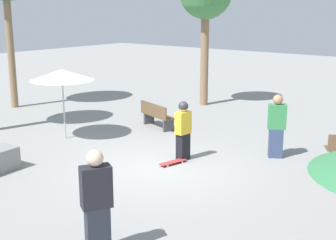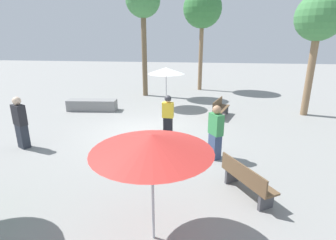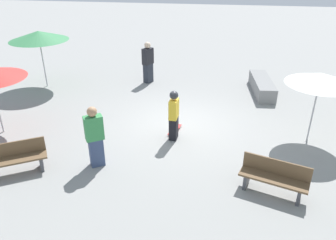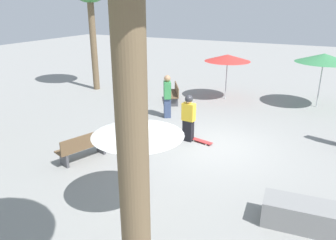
{
  "view_description": "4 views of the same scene",
  "coord_description": "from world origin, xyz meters",
  "px_view_note": "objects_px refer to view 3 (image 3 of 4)",
  "views": [
    {
      "loc": [
        7.22,
        -8.76,
        4.04
      ],
      "look_at": [
        -0.03,
        0.42,
        1.19
      ],
      "focal_mm": 50.0,
      "sensor_mm": 36.0,
      "label": 1
    },
    {
      "loc": [
        9.72,
        2.16,
        3.75
      ],
      "look_at": [
        0.55,
        1.02,
        0.78
      ],
      "focal_mm": 28.0,
      "sensor_mm": 36.0,
      "label": 2
    },
    {
      "loc": [
        -1.15,
        9.8,
        5.2
      ],
      "look_at": [
        0.25,
        0.87,
        0.6
      ],
      "focal_mm": 35.0,
      "sensor_mm": 36.0,
      "label": 3
    },
    {
      "loc": [
        -9.47,
        -3.06,
        4.46
      ],
      "look_at": [
        -0.33,
        1.52,
        0.78
      ],
      "focal_mm": 35.0,
      "sensor_mm": 36.0,
      "label": 4
    }
  ],
  "objects_px": {
    "concrete_ledge": "(262,86)",
    "shade_umbrella_green": "(38,36)",
    "skateboard": "(175,130)",
    "bystander_watching": "(148,63)",
    "bench_near": "(274,178)",
    "shade_umbrella_white": "(320,79)",
    "bench_far": "(15,159)",
    "skater_main": "(174,114)",
    "bystander_far": "(95,137)"
  },
  "relations": [
    {
      "from": "shade_umbrella_green",
      "to": "bench_near",
      "type": "bearing_deg",
      "value": 146.49
    },
    {
      "from": "bystander_far",
      "to": "bench_far",
      "type": "bearing_deg",
      "value": -13.73
    },
    {
      "from": "bench_near",
      "to": "shade_umbrella_white",
      "type": "bearing_deg",
      "value": -98.37
    },
    {
      "from": "shade_umbrella_white",
      "to": "concrete_ledge",
      "type": "bearing_deg",
      "value": -74.53
    },
    {
      "from": "bench_far",
      "to": "shade_umbrella_green",
      "type": "relative_size",
      "value": 0.67
    },
    {
      "from": "bystander_watching",
      "to": "bystander_far",
      "type": "height_order",
      "value": "bystander_watching"
    },
    {
      "from": "shade_umbrella_green",
      "to": "bystander_watching",
      "type": "distance_m",
      "value": 4.64
    },
    {
      "from": "skater_main",
      "to": "bystander_watching",
      "type": "distance_m",
      "value": 5.21
    },
    {
      "from": "shade_umbrella_white",
      "to": "skater_main",
      "type": "bearing_deg",
      "value": 8.38
    },
    {
      "from": "skater_main",
      "to": "bystander_far",
      "type": "height_order",
      "value": "bystander_far"
    },
    {
      "from": "concrete_ledge",
      "to": "bystander_watching",
      "type": "distance_m",
      "value": 5.0
    },
    {
      "from": "bench_near",
      "to": "bench_far",
      "type": "height_order",
      "value": "same"
    },
    {
      "from": "skater_main",
      "to": "skateboard",
      "type": "xyz_separation_m",
      "value": [
        0.03,
        -0.48,
        -0.81
      ]
    },
    {
      "from": "skateboard",
      "to": "bench_far",
      "type": "relative_size",
      "value": 0.52
    },
    {
      "from": "bench_far",
      "to": "concrete_ledge",
      "type": "bearing_deg",
      "value": -166.36
    },
    {
      "from": "concrete_ledge",
      "to": "bench_far",
      "type": "relative_size",
      "value": 1.62
    },
    {
      "from": "bystander_far",
      "to": "shade_umbrella_white",
      "type": "bearing_deg",
      "value": 169.04
    },
    {
      "from": "bench_far",
      "to": "shade_umbrella_green",
      "type": "height_order",
      "value": "shade_umbrella_green"
    },
    {
      "from": "concrete_ledge",
      "to": "shade_umbrella_green",
      "type": "bearing_deg",
      "value": 4.53
    },
    {
      "from": "bench_near",
      "to": "bystander_far",
      "type": "height_order",
      "value": "bystander_far"
    },
    {
      "from": "skateboard",
      "to": "bystander_far",
      "type": "height_order",
      "value": "bystander_far"
    },
    {
      "from": "bench_near",
      "to": "bench_far",
      "type": "xyz_separation_m",
      "value": [
        6.6,
        0.21,
        0.0
      ]
    },
    {
      "from": "shade_umbrella_white",
      "to": "bystander_far",
      "type": "distance_m",
      "value": 6.56
    },
    {
      "from": "skater_main",
      "to": "skateboard",
      "type": "distance_m",
      "value": 0.94
    },
    {
      "from": "skateboard",
      "to": "bystander_far",
      "type": "xyz_separation_m",
      "value": [
        1.84,
        2.21,
        0.81
      ]
    },
    {
      "from": "concrete_ledge",
      "to": "shade_umbrella_green",
      "type": "distance_m",
      "value": 9.46
    },
    {
      "from": "concrete_ledge",
      "to": "shade_umbrella_white",
      "type": "xyz_separation_m",
      "value": [
        -1.05,
        3.8,
        1.72
      ]
    },
    {
      "from": "skater_main",
      "to": "skateboard",
      "type": "relative_size",
      "value": 1.95
    },
    {
      "from": "skater_main",
      "to": "shade_umbrella_green",
      "type": "height_order",
      "value": "shade_umbrella_green"
    },
    {
      "from": "skater_main",
      "to": "shade_umbrella_white",
      "type": "relative_size",
      "value": 0.74
    },
    {
      "from": "skater_main",
      "to": "concrete_ledge",
      "type": "relative_size",
      "value": 0.62
    },
    {
      "from": "shade_umbrella_green",
      "to": "shade_umbrella_white",
      "type": "bearing_deg",
      "value": 163.39
    },
    {
      "from": "skateboard",
      "to": "shade_umbrella_white",
      "type": "distance_m",
      "value": 4.61
    },
    {
      "from": "skateboard",
      "to": "bench_far",
      "type": "distance_m",
      "value": 4.81
    },
    {
      "from": "bench_near",
      "to": "shade_umbrella_white",
      "type": "distance_m",
      "value": 3.52
    },
    {
      "from": "concrete_ledge",
      "to": "bystander_far",
      "type": "relative_size",
      "value": 1.48
    },
    {
      "from": "concrete_ledge",
      "to": "shade_umbrella_white",
      "type": "distance_m",
      "value": 4.3
    },
    {
      "from": "concrete_ledge",
      "to": "bystander_far",
      "type": "bearing_deg",
      "value": 51.08
    },
    {
      "from": "bystander_watching",
      "to": "bench_far",
      "type": "bearing_deg",
      "value": -166.24
    },
    {
      "from": "shade_umbrella_white",
      "to": "shade_umbrella_green",
      "type": "bearing_deg",
      "value": -16.61
    },
    {
      "from": "skateboard",
      "to": "bench_far",
      "type": "xyz_separation_m",
      "value": [
        3.84,
        2.88,
        0.37
      ]
    },
    {
      "from": "skateboard",
      "to": "concrete_ledge",
      "type": "relative_size",
      "value": 0.32
    },
    {
      "from": "bench_near",
      "to": "skateboard",
      "type": "bearing_deg",
      "value": -25.67
    },
    {
      "from": "skateboard",
      "to": "concrete_ledge",
      "type": "distance_m",
      "value": 5.03
    },
    {
      "from": "shade_umbrella_white",
      "to": "bench_far",
      "type": "bearing_deg",
      "value": 20.63
    },
    {
      "from": "bench_near",
      "to": "shade_umbrella_green",
      "type": "height_order",
      "value": "shade_umbrella_green"
    },
    {
      "from": "skateboard",
      "to": "bystander_watching",
      "type": "distance_m",
      "value": 4.83
    },
    {
      "from": "bench_far",
      "to": "shade_umbrella_green",
      "type": "bearing_deg",
      "value": -100.25
    },
    {
      "from": "concrete_ledge",
      "to": "shade_umbrella_green",
      "type": "xyz_separation_m",
      "value": [
        9.24,
        0.73,
        1.92
      ]
    },
    {
      "from": "concrete_ledge",
      "to": "bystander_far",
      "type": "distance_m",
      "value": 7.92
    }
  ]
}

